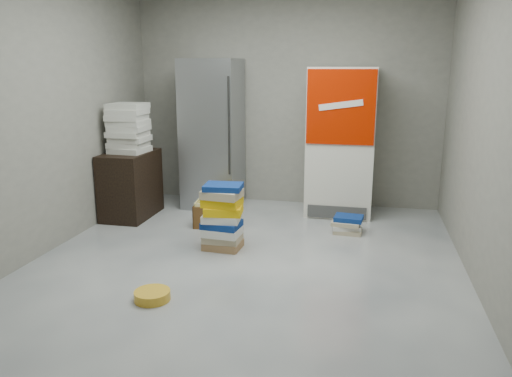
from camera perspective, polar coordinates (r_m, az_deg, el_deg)
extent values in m
plane|color=#B9B9B4|center=(4.56, -1.87, -9.55)|extent=(5.00, 5.00, 0.00)
cube|color=gray|center=(6.65, 3.47, 10.27)|extent=(4.00, 0.04, 2.80)
cube|color=gray|center=(1.92, -21.08, 0.62)|extent=(4.00, 0.04, 2.80)
cube|color=gray|center=(5.09, -24.61, 7.98)|extent=(0.04, 5.00, 2.80)
cube|color=gray|center=(4.18, 25.78, 6.86)|extent=(0.04, 5.00, 2.80)
cube|color=#A4A6AC|center=(6.54, -4.97, 6.22)|extent=(0.70, 0.70, 1.90)
cylinder|color=#333333|center=(6.09, -3.12, 7.11)|extent=(0.02, 0.02, 1.19)
cube|color=silver|center=(6.26, 9.68, 5.27)|extent=(0.80, 0.70, 1.80)
cube|color=#B41900|center=(5.85, 9.67, 9.13)|extent=(0.78, 0.02, 0.85)
cube|color=white|center=(5.83, 9.67, 9.38)|extent=(0.50, 0.01, 0.14)
cube|color=#3F3F3F|center=(6.07, 9.19, -2.70)|extent=(0.70, 0.02, 0.15)
cube|color=black|center=(6.28, -14.11, 0.43)|extent=(0.50, 0.80, 0.80)
cube|color=silver|center=(6.19, -14.23, 4.33)|extent=(0.42, 0.42, 0.06)
cube|color=silver|center=(6.20, -14.36, 4.94)|extent=(0.41, 0.41, 0.06)
cube|color=silver|center=(6.18, -14.19, 5.53)|extent=(0.41, 0.41, 0.06)
cube|color=silver|center=(6.16, -14.45, 6.10)|extent=(0.40, 0.40, 0.06)
cube|color=silver|center=(6.15, -14.30, 6.71)|extent=(0.41, 0.41, 0.06)
cube|color=silver|center=(6.14, -14.38, 7.31)|extent=(0.40, 0.40, 0.06)
cube|color=silver|center=(6.13, -14.55, 7.90)|extent=(0.42, 0.42, 0.06)
cube|color=silver|center=(6.12, -14.48, 8.50)|extent=(0.41, 0.41, 0.06)
cube|color=silver|center=(6.14, -14.46, 9.13)|extent=(0.40, 0.40, 0.06)
cube|color=#926B45|center=(5.12, -3.79, -6.42)|extent=(0.38, 0.31, 0.08)
cube|color=tan|center=(5.10, -3.83, -5.63)|extent=(0.37, 0.29, 0.07)
cube|color=silver|center=(5.05, -3.88, -4.90)|extent=(0.38, 0.31, 0.08)
cube|color=navy|center=(5.04, -3.94, -4.10)|extent=(0.39, 0.32, 0.07)
cube|color=silver|center=(5.02, -3.95, -3.31)|extent=(0.39, 0.32, 0.08)
cube|color=#E6B409|center=(4.99, -3.71, -2.47)|extent=(0.40, 0.33, 0.08)
cube|color=#E6B409|center=(4.98, -3.88, -1.49)|extent=(0.37, 0.30, 0.09)
cube|color=tan|center=(4.94, -3.92, -0.62)|extent=(0.39, 0.32, 0.08)
cube|color=navy|center=(4.94, -3.76, 0.18)|extent=(0.38, 0.31, 0.06)
cube|color=tan|center=(5.67, 10.43, -4.79)|extent=(0.32, 0.25, 0.05)
cube|color=silver|center=(5.66, 10.30, -4.29)|extent=(0.33, 0.27, 0.05)
cube|color=tan|center=(5.63, 10.26, -3.89)|extent=(0.33, 0.27, 0.04)
cube|color=navy|center=(5.65, 10.54, -3.36)|extent=(0.33, 0.27, 0.05)
cube|color=gold|center=(5.87, -5.04, -4.12)|extent=(0.38, 0.38, 0.01)
cube|color=brown|center=(6.00, -4.71, -2.45)|extent=(0.37, 0.04, 0.26)
cube|color=brown|center=(5.67, -5.45, -3.45)|extent=(0.37, 0.04, 0.26)
cube|color=brown|center=(5.88, -6.78, -2.86)|extent=(0.04, 0.37, 0.26)
cube|color=brown|center=(5.80, -3.34, -3.01)|extent=(0.04, 0.37, 0.26)
cube|color=gold|center=(5.98, -4.75, -2.33)|extent=(0.34, 0.04, 0.30)
cube|color=gold|center=(5.68, -5.42, -3.23)|extent=(0.34, 0.04, 0.30)
cube|color=gold|center=(5.87, -6.64, -2.70)|extent=(0.04, 0.34, 0.30)
cube|color=gold|center=(5.80, -3.49, -2.83)|extent=(0.04, 0.34, 0.30)
cylinder|color=gold|center=(4.13, -11.77, -11.88)|extent=(0.36, 0.36, 0.08)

